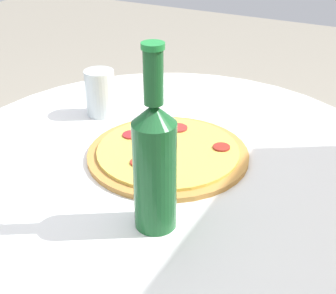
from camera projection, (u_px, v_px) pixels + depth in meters
The scene contains 4 objects.
table at pixel (168, 225), 1.00m from camera, with size 0.89×0.89×0.73m.
pizza at pixel (168, 152), 0.90m from camera, with size 0.31×0.31×0.02m.
beer_bottle at pixel (155, 162), 0.67m from camera, with size 0.06×0.06×0.29m.
drinking_glass at pixel (100, 93), 1.04m from camera, with size 0.07×0.07×0.10m.
Camera 1 is at (0.70, 0.37, 1.19)m, focal length 50.00 mm.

